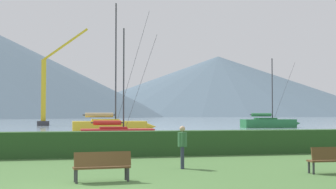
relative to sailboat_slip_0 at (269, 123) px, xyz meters
name	(u,v)px	position (x,y,z in m)	size (l,w,h in m)	color
harbor_water	(62,120)	(-29.74, 83.76, -0.74)	(320.00, 246.00, 0.00)	#8499A8
hedge_line	(69,144)	(-29.74, -42.24, -0.12)	(80.00, 1.20, 1.25)	#284C23
sailboat_slip_0	(269,123)	(0.00, 0.00, 0.00)	(9.12, 2.86, 10.29)	#236B38
sailboat_slip_1	(118,133)	(-25.65, -28.10, -0.19)	(6.65, 2.13, 8.93)	red
sailboat_slip_2	(110,125)	(-24.75, -13.09, 0.05)	(9.27, 2.85, 14.37)	gold
park_bench_near_path	(102,165)	(-28.88, -51.05, -0.21)	(1.80, 0.62, 0.95)	brown
park_bench_under_tree	(333,158)	(-20.69, -50.70, -0.21)	(1.77, 0.51, 0.95)	brown
person_standing_walker	(182,143)	(-25.54, -48.08, 0.23)	(0.36, 0.56, 1.65)	#2D3347
dock_crane	(46,95)	(-32.60, 19.23, 4.59)	(8.49, 2.00, 17.13)	#333338
distant_hill_central_peak	(218,86)	(92.27, 297.28, 22.93)	(258.75, 258.75, 47.36)	#4C6070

